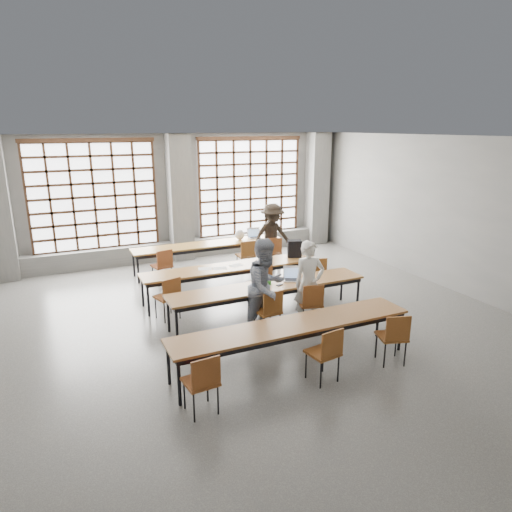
# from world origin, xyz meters

# --- Properties ---
(floor) EXTENTS (11.00, 11.00, 0.00)m
(floor) POSITION_xyz_m (0.00, 0.00, 0.00)
(floor) COLOR #51514F
(floor) RESTS_ON ground
(ceiling) EXTENTS (11.00, 11.00, 0.00)m
(ceiling) POSITION_xyz_m (0.00, 0.00, 3.50)
(ceiling) COLOR silver
(ceiling) RESTS_ON floor
(wall_back) EXTENTS (10.00, 0.00, 10.00)m
(wall_back) POSITION_xyz_m (0.00, 5.50, 1.75)
(wall_back) COLOR #5E5E5C
(wall_back) RESTS_ON floor
(wall_right) EXTENTS (0.00, 11.00, 11.00)m
(wall_right) POSITION_xyz_m (5.00, 0.00, 1.75)
(wall_right) COLOR #5E5E5C
(wall_right) RESTS_ON floor
(column_mid) EXTENTS (0.60, 0.55, 3.50)m
(column_mid) POSITION_xyz_m (0.00, 5.22, 1.75)
(column_mid) COLOR #585856
(column_mid) RESTS_ON floor
(column_right) EXTENTS (0.60, 0.55, 3.50)m
(column_right) POSITION_xyz_m (4.50, 5.22, 1.75)
(column_right) COLOR #585856
(column_right) RESTS_ON floor
(window_left) EXTENTS (3.32, 0.12, 3.00)m
(window_left) POSITION_xyz_m (-2.25, 5.42, 1.90)
(window_left) COLOR white
(window_left) RESTS_ON wall_back
(window_right) EXTENTS (3.32, 0.12, 3.00)m
(window_right) POSITION_xyz_m (2.25, 5.42, 1.90)
(window_right) COLOR white
(window_right) RESTS_ON wall_back
(sill_ledge) EXTENTS (9.80, 0.35, 0.50)m
(sill_ledge) POSITION_xyz_m (0.00, 5.30, 0.25)
(sill_ledge) COLOR #585856
(sill_ledge) RESTS_ON floor
(desk_row_a) EXTENTS (4.00, 0.70, 0.73)m
(desk_row_a) POSITION_xyz_m (0.35, 3.81, 0.66)
(desk_row_a) COLOR brown
(desk_row_a) RESTS_ON floor
(desk_row_b) EXTENTS (4.00, 0.70, 0.73)m
(desk_row_b) POSITION_xyz_m (0.15, 1.70, 0.66)
(desk_row_b) COLOR brown
(desk_row_b) RESTS_ON floor
(desk_row_c) EXTENTS (4.00, 0.70, 0.73)m
(desk_row_c) POSITION_xyz_m (0.33, 0.24, 0.66)
(desk_row_c) COLOR brown
(desk_row_c) RESTS_ON floor
(desk_row_d) EXTENTS (4.00, 0.70, 0.73)m
(desk_row_d) POSITION_xyz_m (-0.11, -1.53, 0.66)
(desk_row_d) COLOR brown
(desk_row_d) RESTS_ON floor
(chair_back_left) EXTENTS (0.50, 0.50, 0.88)m
(chair_back_left) POSITION_xyz_m (-1.04, 3.18, 0.54)
(chair_back_left) COLOR brown
(chair_back_left) RESTS_ON floor
(chair_back_mid) EXTENTS (0.43, 0.43, 0.88)m
(chair_back_mid) POSITION_xyz_m (1.14, 3.18, 0.54)
(chair_back_mid) COLOR brown
(chair_back_mid) RESTS_ON floor
(chair_back_right) EXTENTS (0.52, 0.52, 0.88)m
(chair_back_right) POSITION_xyz_m (1.92, 3.18, 0.54)
(chair_back_right) COLOR brown
(chair_back_right) RESTS_ON floor
(chair_mid_left) EXTENTS (0.52, 0.52, 0.88)m
(chair_mid_left) POSITION_xyz_m (-1.43, 1.08, 0.54)
(chair_mid_left) COLOR brown
(chair_mid_left) RESTS_ON floor
(chair_mid_centre) EXTENTS (0.52, 0.52, 0.88)m
(chair_mid_centre) POSITION_xyz_m (0.57, 1.08, 0.54)
(chair_mid_centre) COLOR brown
(chair_mid_centre) RESTS_ON floor
(chair_mid_right) EXTENTS (0.49, 0.49, 0.88)m
(chair_mid_right) POSITION_xyz_m (1.93, 1.07, 0.54)
(chair_mid_right) COLOR brown
(chair_mid_right) RESTS_ON floor
(chair_front_left) EXTENTS (0.45, 0.46, 0.88)m
(chair_front_left) POSITION_xyz_m (0.04, -0.39, 0.54)
(chair_front_left) COLOR brown
(chair_front_left) RESTS_ON floor
(chair_front_right) EXTENTS (0.51, 0.51, 0.88)m
(chair_front_right) POSITION_xyz_m (0.91, -0.39, 0.54)
(chair_front_right) COLOR brown
(chair_front_right) RESTS_ON floor
(chair_near_left) EXTENTS (0.46, 0.46, 0.88)m
(chair_near_left) POSITION_xyz_m (-1.81, -2.16, 0.54)
(chair_near_left) COLOR brown
(chair_near_left) RESTS_ON floor
(chair_near_mid) EXTENTS (0.48, 0.48, 0.88)m
(chair_near_mid) POSITION_xyz_m (0.10, -2.15, 0.54)
(chair_near_mid) COLOR brown
(chair_near_mid) RESTS_ON floor
(chair_near_right) EXTENTS (0.52, 0.53, 0.88)m
(chair_near_right) POSITION_xyz_m (1.36, -2.15, 0.54)
(chair_near_right) COLOR brown
(chair_near_right) RESTS_ON floor
(student_male) EXTENTS (0.65, 0.46, 1.66)m
(student_male) POSITION_xyz_m (0.93, -0.26, 0.83)
(student_male) COLOR silver
(student_male) RESTS_ON floor
(student_female) EXTENTS (1.06, 0.94, 1.80)m
(student_female) POSITION_xyz_m (0.03, -0.26, 0.90)
(student_female) COLOR #172546
(student_female) RESTS_ON floor
(student_back) EXTENTS (1.17, 0.72, 1.75)m
(student_back) POSITION_xyz_m (1.95, 3.31, 0.87)
(student_back) COLOR black
(student_back) RESTS_ON floor
(laptop_front) EXTENTS (0.46, 0.43, 0.26)m
(laptop_front) POSITION_xyz_m (0.91, 0.34, 0.79)
(laptop_front) COLOR silver
(laptop_front) RESTS_ON desk_row_c
(laptop_back) EXTENTS (0.39, 0.35, 0.26)m
(laptop_back) POSITION_xyz_m (1.70, 3.92, 0.79)
(laptop_back) COLOR #B8B8BD
(laptop_back) RESTS_ON desk_row_a
(mouse) EXTENTS (0.11, 0.08, 0.04)m
(mouse) POSITION_xyz_m (1.28, 0.22, 0.75)
(mouse) COLOR silver
(mouse) RESTS_ON desk_row_c
(green_box) EXTENTS (0.26, 0.18, 0.09)m
(green_box) POSITION_xyz_m (0.28, 0.32, 0.78)
(green_box) COLOR #30892D
(green_box) RESTS_ON desk_row_c
(phone) EXTENTS (0.14, 0.10, 0.01)m
(phone) POSITION_xyz_m (0.51, 0.14, 0.74)
(phone) COLOR black
(phone) RESTS_ON desk_row_c
(paper_sheet_a) EXTENTS (0.34, 0.29, 0.00)m
(paper_sheet_a) POSITION_xyz_m (-0.45, 1.75, 0.73)
(paper_sheet_a) COLOR white
(paper_sheet_a) RESTS_ON desk_row_b
(paper_sheet_b) EXTENTS (0.33, 0.26, 0.00)m
(paper_sheet_b) POSITION_xyz_m (-0.15, 1.65, 0.73)
(paper_sheet_b) COLOR silver
(paper_sheet_b) RESTS_ON desk_row_b
(paper_sheet_c) EXTENTS (0.35, 0.29, 0.00)m
(paper_sheet_c) POSITION_xyz_m (0.25, 1.70, 0.73)
(paper_sheet_c) COLOR white
(paper_sheet_c) RESTS_ON desk_row_b
(backpack) EXTENTS (0.37, 0.31, 0.40)m
(backpack) POSITION_xyz_m (1.75, 1.75, 0.93)
(backpack) COLOR black
(backpack) RESTS_ON desk_row_b
(plastic_bag) EXTENTS (0.28, 0.24, 0.29)m
(plastic_bag) POSITION_xyz_m (1.25, 3.86, 0.87)
(plastic_bag) COLOR silver
(plastic_bag) RESTS_ON desk_row_a
(red_pouch) EXTENTS (0.21, 0.11, 0.06)m
(red_pouch) POSITION_xyz_m (-1.81, -2.08, 0.50)
(red_pouch) COLOR #B4162F
(red_pouch) RESTS_ON chair_near_left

